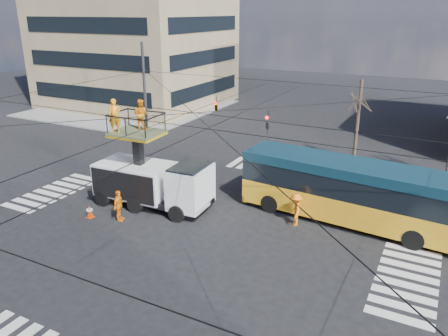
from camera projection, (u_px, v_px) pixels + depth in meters
ground at (196, 227)px, 22.11m from camera, size 120.00×120.00×0.00m
sidewalk_nw at (131, 108)px, 48.70m from camera, size 18.00×18.00×0.12m
crosswalks at (196, 227)px, 22.11m from camera, size 22.40×22.40×0.02m
overhead_network at (197, 144)px, 21.02m from camera, size 24.24×24.24×8.00m
tree_a at (360, 100)px, 29.63m from camera, size 2.00×2.00×6.00m
utility_truck at (152, 172)px, 23.91m from camera, size 7.11×2.94×6.00m
city_bus at (351, 191)px, 22.16m from camera, size 11.49×3.61×3.20m
traffic_cone at (90, 212)px, 23.05m from camera, size 0.36×0.36×0.68m
worker_ground at (119, 206)px, 22.54m from camera, size 0.69×1.07×1.69m
flagger at (296, 209)px, 22.09m from camera, size 1.00×1.27×1.72m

